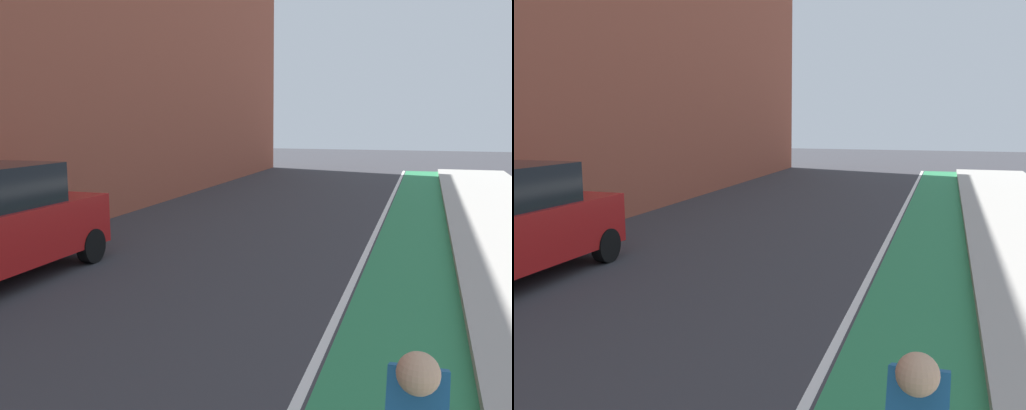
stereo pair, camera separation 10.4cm
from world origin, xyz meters
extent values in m
plane|color=#38383D|center=(0.00, 14.19, 0.00)|extent=(80.05, 80.05, 0.00)
cube|color=#2D8451|center=(3.50, 16.19, 0.00)|extent=(1.60, 36.39, 0.00)
cube|color=white|center=(2.60, 16.19, 0.00)|extent=(0.12, 36.39, 0.00)
cylinder|color=black|center=(-4.07, 13.03, 0.33)|extent=(0.23, 0.66, 0.66)
cylinder|color=black|center=(-2.37, 13.00, 0.33)|extent=(0.23, 0.66, 0.66)
sphere|color=tan|center=(3.71, 6.72, 1.48)|extent=(0.22, 0.22, 0.22)
camera|label=1|loc=(3.70, 3.99, 2.74)|focal=39.02mm
camera|label=2|loc=(3.80, 4.02, 2.74)|focal=39.02mm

